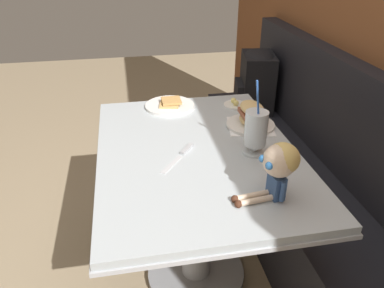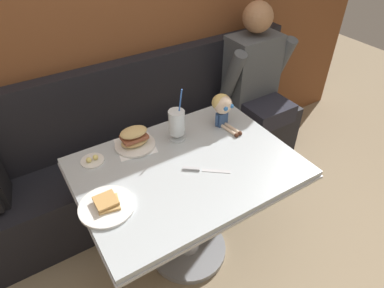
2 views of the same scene
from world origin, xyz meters
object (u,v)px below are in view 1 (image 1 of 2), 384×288
object	(u,v)px
butter_knife	(183,153)
seated_doll	(279,164)
milkshake_glass	(256,131)
toast_plate	(170,105)
backpack	(256,80)
butter_saucer	(235,104)
sandwich_plate	(251,117)

from	to	relation	value
butter_knife	seated_doll	distance (m)	0.44
milkshake_glass	toast_plate	bearing A→B (deg)	-152.31
milkshake_glass	backpack	size ratio (longest dim) A/B	0.78
toast_plate	butter_saucer	size ratio (longest dim) A/B	2.08
butter_saucer	milkshake_glass	bearing A→B (deg)	-7.31
toast_plate	backpack	world-z (taller)	backpack
milkshake_glass	butter_saucer	xyz separation A→B (m)	(-0.47, 0.06, -0.09)
backpack	seated_doll	bearing A→B (deg)	-16.89
toast_plate	butter_saucer	world-z (taller)	toast_plate
toast_plate	butter_saucer	distance (m)	0.33
sandwich_plate	butter_saucer	xyz separation A→B (m)	(-0.24, -0.00, -0.04)
seated_doll	backpack	bearing A→B (deg)	163.11
butter_saucer	seated_doll	bearing A→B (deg)	-6.33
butter_saucer	backpack	bearing A→B (deg)	150.93
milkshake_glass	sandwich_plate	bearing A→B (deg)	164.87
toast_plate	sandwich_plate	bearing A→B (deg)	49.14
sandwich_plate	seated_doll	world-z (taller)	seated_doll
toast_plate	milkshake_glass	xyz separation A→B (m)	(0.52, 0.27, 0.09)
backpack	butter_knife	bearing A→B (deg)	-33.40
butter_knife	seated_doll	bearing A→B (deg)	38.20
butter_saucer	backpack	world-z (taller)	backpack
milkshake_glass	butter_knife	xyz separation A→B (m)	(-0.04, -0.28, -0.10)
butter_knife	milkshake_glass	bearing A→B (deg)	81.85
backpack	butter_saucer	bearing A→B (deg)	-29.07
toast_plate	butter_saucer	xyz separation A→B (m)	(0.05, 0.33, -0.00)
butter_saucer	backpack	distance (m)	0.67
sandwich_plate	toast_plate	bearing A→B (deg)	-130.86
butter_saucer	seated_doll	xyz separation A→B (m)	(0.76, -0.08, 0.12)
toast_plate	backpack	distance (m)	0.85
toast_plate	sandwich_plate	distance (m)	0.44
milkshake_glass	butter_saucer	distance (m)	0.48
milkshake_glass	seated_doll	xyz separation A→B (m)	(0.29, -0.02, 0.03)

